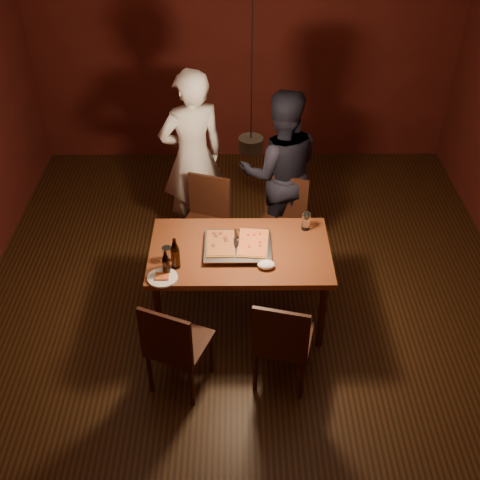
{
  "coord_description": "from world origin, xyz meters",
  "views": [
    {
      "loc": [
        -0.1,
        -3.88,
        3.83
      ],
      "look_at": [
        -0.08,
        0.04,
        0.85
      ],
      "focal_mm": 45.0,
      "sensor_mm": 36.0,
      "label": 1
    }
  ],
  "objects_px": {
    "diner_dark": "(280,172)",
    "pendant_lamp": "(251,143)",
    "chair_near_left": "(173,341)",
    "plate_slice": "(162,278)",
    "diner_white": "(192,157)",
    "chair_near_right": "(282,337)",
    "dining_table": "(240,257)",
    "pizza_tray": "(238,247)",
    "chair_far_left": "(206,213)",
    "chair_far_right": "(283,215)",
    "beer_bottle_b": "(175,253)",
    "beer_bottle_a": "(166,263)"
  },
  "relations": [
    {
      "from": "chair_far_right",
      "to": "beer_bottle_a",
      "type": "height_order",
      "value": "beer_bottle_a"
    },
    {
      "from": "chair_far_left",
      "to": "plate_slice",
      "type": "xyz_separation_m",
      "value": [
        -0.29,
        -1.2,
        0.22
      ]
    },
    {
      "from": "dining_table",
      "to": "pizza_tray",
      "type": "xyz_separation_m",
      "value": [
        -0.02,
        0.0,
        0.1
      ]
    },
    {
      "from": "chair_far_left",
      "to": "beer_bottle_a",
      "type": "relative_size",
      "value": 2.38
    },
    {
      "from": "chair_far_right",
      "to": "chair_near_left",
      "type": "relative_size",
      "value": 0.99
    },
    {
      "from": "pizza_tray",
      "to": "diner_white",
      "type": "bearing_deg",
      "value": 109.53
    },
    {
      "from": "diner_white",
      "to": "pendant_lamp",
      "type": "distance_m",
      "value": 1.66
    },
    {
      "from": "plate_slice",
      "to": "pendant_lamp",
      "type": "xyz_separation_m",
      "value": [
        0.69,
        0.33,
        1.0
      ]
    },
    {
      "from": "beer_bottle_b",
      "to": "chair_near_left",
      "type": "bearing_deg",
      "value": -88.83
    },
    {
      "from": "chair_near_left",
      "to": "pizza_tray",
      "type": "distance_m",
      "value": 0.98
    },
    {
      "from": "chair_near_right",
      "to": "beer_bottle_a",
      "type": "xyz_separation_m",
      "value": [
        -0.89,
        0.48,
        0.32
      ]
    },
    {
      "from": "chair_near_left",
      "to": "beer_bottle_b",
      "type": "height_order",
      "value": "beer_bottle_b"
    },
    {
      "from": "chair_far_right",
      "to": "beer_bottle_b",
      "type": "distance_m",
      "value": 1.43
    },
    {
      "from": "chair_far_right",
      "to": "plate_slice",
      "type": "xyz_separation_m",
      "value": [
        -1.03,
        -1.17,
        0.22
      ]
    },
    {
      "from": "plate_slice",
      "to": "diner_dark",
      "type": "distance_m",
      "value": 1.78
    },
    {
      "from": "chair_far_right",
      "to": "plate_slice",
      "type": "relative_size",
      "value": 2.28
    },
    {
      "from": "chair_far_right",
      "to": "diner_dark",
      "type": "bearing_deg",
      "value": -65.19
    },
    {
      "from": "diner_dark",
      "to": "pendant_lamp",
      "type": "bearing_deg",
      "value": 70.69
    },
    {
      "from": "chair_far_left",
      "to": "beer_bottle_b",
      "type": "distance_m",
      "value": 1.13
    },
    {
      "from": "pizza_tray",
      "to": "beer_bottle_a",
      "type": "relative_size",
      "value": 2.46
    },
    {
      "from": "chair_far_left",
      "to": "pendant_lamp",
      "type": "distance_m",
      "value": 1.56
    },
    {
      "from": "dining_table",
      "to": "beer_bottle_b",
      "type": "height_order",
      "value": "beer_bottle_b"
    },
    {
      "from": "diner_white",
      "to": "pendant_lamp",
      "type": "height_order",
      "value": "pendant_lamp"
    },
    {
      "from": "chair_near_left",
      "to": "chair_near_right",
      "type": "relative_size",
      "value": 1.08
    },
    {
      "from": "chair_far_left",
      "to": "chair_far_right",
      "type": "relative_size",
      "value": 0.98
    },
    {
      "from": "pendant_lamp",
      "to": "pizza_tray",
      "type": "bearing_deg",
      "value": 158.13
    },
    {
      "from": "chair_near_left",
      "to": "diner_white",
      "type": "xyz_separation_m",
      "value": [
        0.04,
        2.11,
        0.37
      ]
    },
    {
      "from": "plate_slice",
      "to": "pizza_tray",
      "type": "bearing_deg",
      "value": 31.69
    },
    {
      "from": "beer_bottle_a",
      "to": "chair_near_right",
      "type": "bearing_deg",
      "value": -28.41
    },
    {
      "from": "pizza_tray",
      "to": "diner_dark",
      "type": "distance_m",
      "value": 1.19
    },
    {
      "from": "chair_far_right",
      "to": "diner_white",
      "type": "bearing_deg",
      "value": -7.43
    },
    {
      "from": "chair_far_left",
      "to": "beer_bottle_a",
      "type": "xyz_separation_m",
      "value": [
        -0.26,
        -1.14,
        0.32
      ]
    },
    {
      "from": "dining_table",
      "to": "diner_dark",
      "type": "height_order",
      "value": "diner_dark"
    },
    {
      "from": "chair_far_left",
      "to": "diner_dark",
      "type": "bearing_deg",
      "value": -140.42
    },
    {
      "from": "chair_far_left",
      "to": "beer_bottle_b",
      "type": "height_order",
      "value": "beer_bottle_b"
    },
    {
      "from": "pizza_tray",
      "to": "beer_bottle_b",
      "type": "bearing_deg",
      "value": -155.39
    },
    {
      "from": "beer_bottle_a",
      "to": "diner_white",
      "type": "relative_size",
      "value": 0.12
    },
    {
      "from": "chair_near_left",
      "to": "beer_bottle_a",
      "type": "relative_size",
      "value": 2.46
    },
    {
      "from": "chair_near_left",
      "to": "diner_dark",
      "type": "xyz_separation_m",
      "value": [
        0.9,
        1.93,
        0.3
      ]
    },
    {
      "from": "dining_table",
      "to": "plate_slice",
      "type": "xyz_separation_m",
      "value": [
        -0.61,
        -0.36,
        0.08
      ]
    },
    {
      "from": "chair_near_right",
      "to": "plate_slice",
      "type": "bearing_deg",
      "value": 169.05
    },
    {
      "from": "beer_bottle_b",
      "to": "plate_slice",
      "type": "xyz_separation_m",
      "value": [
        -0.1,
        -0.14,
        -0.13
      ]
    },
    {
      "from": "pizza_tray",
      "to": "diner_dark",
      "type": "bearing_deg",
      "value": 69.96
    },
    {
      "from": "beer_bottle_b",
      "to": "plate_slice",
      "type": "distance_m",
      "value": 0.22
    },
    {
      "from": "chair_far_right",
      "to": "plate_slice",
      "type": "height_order",
      "value": "chair_far_right"
    },
    {
      "from": "chair_near_right",
      "to": "plate_slice",
      "type": "distance_m",
      "value": 1.04
    },
    {
      "from": "chair_far_left",
      "to": "plate_slice",
      "type": "height_order",
      "value": "chair_far_left"
    },
    {
      "from": "pizza_tray",
      "to": "diner_white",
      "type": "distance_m",
      "value": 1.36
    },
    {
      "from": "chair_far_left",
      "to": "chair_far_right",
      "type": "distance_m",
      "value": 0.74
    },
    {
      "from": "plate_slice",
      "to": "diner_white",
      "type": "bearing_deg",
      "value": 84.83
    }
  ]
}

